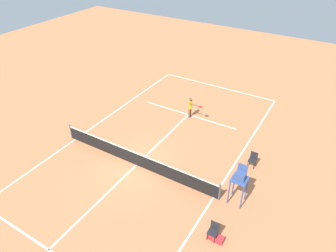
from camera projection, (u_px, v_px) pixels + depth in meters
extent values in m
plane|color=#D37A4C|center=(136.00, 165.00, 18.71)|extent=(60.00, 60.00, 0.00)
cube|color=white|center=(217.00, 87.00, 27.43)|extent=(10.19, 0.10, 0.01)
cube|color=white|center=(213.00, 197.00, 16.53)|extent=(0.10, 24.56, 0.01)
cube|color=white|center=(76.00, 139.00, 20.89)|extent=(0.10, 24.56, 0.01)
cube|color=white|center=(188.00, 115.00, 23.51)|extent=(7.64, 0.10, 0.01)
cube|color=white|center=(49.00, 250.00, 13.91)|extent=(7.64, 0.10, 0.01)
cube|color=white|center=(136.00, 165.00, 18.71)|extent=(0.10, 13.51, 0.01)
cylinder|color=#4C4C51|center=(220.00, 192.00, 16.10)|extent=(0.10, 0.10, 1.07)
cylinder|color=#4C4C51|center=(71.00, 131.00, 20.72)|extent=(0.10, 0.10, 1.07)
cube|color=black|center=(136.00, 159.00, 18.46)|extent=(10.79, 0.03, 0.91)
cube|color=white|center=(136.00, 153.00, 18.19)|extent=(10.79, 0.04, 0.06)
cylinder|color=brown|center=(191.00, 112.00, 23.09)|extent=(0.12, 0.12, 0.75)
cylinder|color=brown|center=(189.00, 113.00, 22.95)|extent=(0.12, 0.12, 0.75)
cylinder|color=yellow|center=(190.00, 105.00, 22.64)|extent=(0.28, 0.28, 0.59)
sphere|color=brown|center=(191.00, 99.00, 22.38)|extent=(0.21, 0.21, 0.21)
cylinder|color=brown|center=(192.00, 104.00, 22.75)|extent=(0.09, 0.09, 0.52)
cylinder|color=brown|center=(192.00, 104.00, 22.27)|extent=(0.53, 0.11, 0.09)
cylinder|color=black|center=(197.00, 106.00, 22.09)|extent=(0.26, 0.05, 0.04)
ellipsoid|color=red|center=(201.00, 107.00, 21.96)|extent=(0.33, 0.29, 0.04)
sphere|color=#CCE033|center=(164.00, 117.00, 23.17)|extent=(0.07, 0.07, 0.07)
cylinder|color=#38518C|center=(242.00, 198.00, 15.48)|extent=(0.07, 0.07, 1.55)
cylinder|color=#38518C|center=(229.00, 192.00, 15.78)|extent=(0.07, 0.07, 1.55)
cylinder|color=#38518C|center=(246.00, 189.00, 15.97)|extent=(0.07, 0.07, 1.55)
cylinder|color=#38518C|center=(234.00, 184.00, 16.27)|extent=(0.07, 0.07, 1.55)
cube|color=#38518C|center=(240.00, 179.00, 15.43)|extent=(0.80, 0.80, 0.06)
cube|color=#38518C|center=(240.00, 176.00, 15.30)|extent=(0.50, 0.44, 0.40)
cube|color=#38518C|center=(243.00, 168.00, 15.24)|extent=(0.50, 0.06, 0.50)
cylinder|color=#262626|center=(214.00, 240.00, 14.07)|extent=(0.04, 0.04, 0.45)
cylinder|color=#262626|center=(207.00, 237.00, 14.22)|extent=(0.04, 0.04, 0.45)
cylinder|color=#262626|center=(217.00, 235.00, 14.32)|extent=(0.04, 0.04, 0.45)
cylinder|color=#262626|center=(210.00, 231.00, 14.47)|extent=(0.04, 0.04, 0.45)
cube|color=#232328|center=(213.00, 232.00, 14.13)|extent=(0.44, 0.44, 0.06)
cube|color=#232328|center=(215.00, 225.00, 14.14)|extent=(0.44, 0.04, 0.44)
cylinder|color=#262626|center=(254.00, 166.00, 18.27)|extent=(0.04, 0.04, 0.45)
cylinder|color=#262626|center=(248.00, 164.00, 18.42)|extent=(0.04, 0.04, 0.45)
cylinder|color=#262626|center=(256.00, 163.00, 18.52)|extent=(0.04, 0.04, 0.45)
cylinder|color=#262626|center=(250.00, 161.00, 18.67)|extent=(0.04, 0.04, 0.45)
cube|color=#232328|center=(252.00, 160.00, 18.33)|extent=(0.44, 0.44, 0.06)
cube|color=#232328|center=(254.00, 155.00, 18.35)|extent=(0.44, 0.04, 0.44)
cube|color=red|center=(215.00, 238.00, 14.26)|extent=(0.76, 0.32, 0.30)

